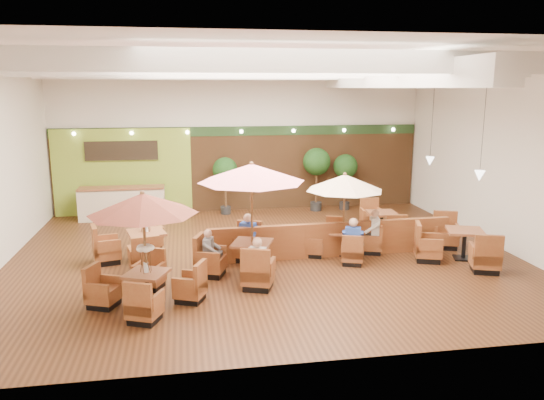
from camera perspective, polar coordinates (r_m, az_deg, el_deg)
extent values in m
plane|color=#381E0F|center=(15.05, -0.82, -6.03)|extent=(14.00, 14.00, 0.00)
cube|color=silver|center=(20.36, -3.40, 6.59)|extent=(14.00, 0.04, 5.50)
cube|color=silver|center=(8.64, 5.13, -0.76)|extent=(14.00, 0.04, 5.50)
cube|color=silver|center=(16.96, 23.32, 4.56)|extent=(0.04, 12.00, 5.50)
cube|color=white|center=(14.34, -0.89, 15.37)|extent=(14.00, 12.00, 0.04)
cube|color=brown|center=(20.44, -3.34, 3.36)|extent=(13.90, 0.10, 3.20)
cube|color=#1E3819|center=(20.26, -3.39, 7.42)|extent=(13.90, 0.12, 0.35)
cube|color=#84A42F|center=(20.39, -15.73, 2.91)|extent=(5.00, 0.08, 3.20)
cube|color=black|center=(20.21, -15.88, 5.12)|extent=(2.60, 0.08, 0.70)
cube|color=white|center=(15.24, 12.59, 12.82)|extent=(0.60, 11.00, 0.60)
cube|color=white|center=(10.39, 2.53, 14.73)|extent=(13.60, 0.12, 0.45)
cube|color=white|center=(13.04, 0.00, 14.17)|extent=(13.60, 0.12, 0.45)
cube|color=white|center=(15.61, -1.62, 13.80)|extent=(13.60, 0.12, 0.45)
cube|color=white|center=(18.29, -2.81, 13.52)|extent=(13.60, 0.12, 0.45)
cylinder|color=black|center=(15.38, 21.88, 8.33)|extent=(0.01, 0.01, 3.20)
cone|color=white|center=(15.54, 21.42, 2.45)|extent=(0.28, 0.28, 0.28)
cylinder|color=black|center=(18.02, 16.92, 9.07)|extent=(0.01, 0.01, 3.20)
cone|color=white|center=(18.15, 16.62, 4.03)|extent=(0.28, 0.28, 0.28)
sphere|color=#FFEAC6|center=(20.29, -20.54, 6.69)|extent=(0.14, 0.14, 0.14)
sphere|color=#FFEAC6|center=(20.01, -14.87, 6.98)|extent=(0.14, 0.14, 0.14)
sphere|color=#FFEAC6|center=(19.92, -9.09, 7.21)|extent=(0.14, 0.14, 0.14)
sphere|color=#FFEAC6|center=(20.03, -3.32, 7.37)|extent=(0.14, 0.14, 0.14)
sphere|color=#FFEAC6|center=(20.35, 2.34, 7.45)|extent=(0.14, 0.14, 0.14)
sphere|color=#FFEAC6|center=(20.84, 7.77, 7.45)|extent=(0.14, 0.14, 0.14)
sphere|color=#FFEAC6|center=(21.52, 12.91, 7.40)|extent=(0.14, 0.14, 0.14)
cube|color=beige|center=(19.81, -15.79, -0.43)|extent=(3.00, 0.70, 1.10)
cube|color=brown|center=(19.70, -15.89, 1.27)|extent=(3.00, 0.75, 0.06)
cube|color=brown|center=(14.99, 6.51, -4.24)|extent=(7.01, 0.43, 0.97)
cube|color=brown|center=(11.92, -13.36, -7.70)|extent=(1.09, 1.09, 0.06)
cylinder|color=black|center=(12.04, -13.28, -9.23)|extent=(0.10, 0.10, 0.64)
cube|color=black|center=(12.17, -13.20, -10.73)|extent=(0.57, 0.57, 0.04)
cube|color=brown|center=(11.21, -13.56, -11.25)|extent=(0.79, 0.79, 0.31)
cube|color=brown|center=(10.88, -13.19, -10.30)|extent=(0.59, 0.32, 0.68)
cube|color=brown|center=(11.26, -14.91, -10.14)|extent=(0.28, 0.52, 0.27)
cube|color=brown|center=(11.02, -12.28, -10.51)|extent=(0.28, 0.52, 0.27)
cube|color=black|center=(11.30, -13.50, -12.29)|extent=(0.70, 0.70, 0.14)
cube|color=brown|center=(12.93, -13.01, -8.04)|extent=(0.79, 0.79, 0.31)
cube|color=brown|center=(13.06, -13.45, -6.50)|extent=(0.59, 0.32, 0.68)
cube|color=brown|center=(12.75, -11.90, -7.35)|extent=(0.28, 0.52, 0.27)
cube|color=brown|center=(12.99, -14.18, -7.09)|extent=(0.28, 0.52, 0.27)
cube|color=black|center=(13.01, -12.96, -8.97)|extent=(0.70, 0.70, 0.14)
cube|color=brown|center=(12.17, -17.68, -9.60)|extent=(0.79, 0.79, 0.31)
cube|color=brown|center=(12.13, -16.60, -8.13)|extent=(0.32, 0.59, 0.68)
cube|color=brown|center=(12.33, -17.06, -8.31)|extent=(0.52, 0.28, 0.27)
cube|color=brown|center=(11.88, -18.44, -9.18)|extent=(0.52, 0.28, 0.27)
cube|color=black|center=(12.25, -17.61, -10.57)|extent=(0.70, 0.70, 0.14)
cube|color=brown|center=(12.03, -8.81, -9.40)|extent=(0.79, 0.79, 0.31)
cube|color=brown|center=(11.84, -9.99, -8.29)|extent=(0.32, 0.59, 0.68)
cube|color=brown|center=(11.72, -9.36, -8.99)|extent=(0.52, 0.28, 0.27)
cube|color=brown|center=(12.21, -8.33, -8.09)|extent=(0.52, 0.28, 0.27)
cube|color=black|center=(12.12, -8.77, -10.39)|extent=(0.70, 0.70, 0.14)
cylinder|color=brown|center=(11.76, -13.48, -5.33)|extent=(0.06, 0.06, 2.44)
cone|color=#5D271B|center=(11.50, -13.73, -0.38)|extent=(2.34, 2.34, 0.45)
sphere|color=brown|center=(11.46, -13.79, 0.74)|extent=(0.10, 0.10, 0.10)
cylinder|color=silver|center=(11.88, -13.39, -7.06)|extent=(0.10, 0.10, 0.22)
cube|color=brown|center=(13.44, -2.15, -4.67)|extent=(1.21, 1.21, 0.07)
cylinder|color=black|center=(13.56, -2.14, -6.25)|extent=(0.11, 0.11, 0.74)
cube|color=black|center=(13.69, -2.13, -7.80)|extent=(0.64, 0.64, 0.04)
cube|color=brown|center=(12.59, -1.51, -8.07)|extent=(0.89, 0.89, 0.36)
cube|color=brown|center=(12.24, -0.88, -7.01)|extent=(0.69, 0.34, 0.78)
cube|color=brown|center=(12.59, -2.97, -7.02)|extent=(0.29, 0.61, 0.31)
cube|color=brown|center=(12.46, -0.06, -7.20)|extent=(0.29, 0.61, 0.31)
cube|color=black|center=(12.68, -1.51, -9.16)|extent=(0.79, 0.79, 0.16)
cube|color=brown|center=(14.58, -2.67, -5.26)|extent=(0.89, 0.89, 0.36)
cube|color=brown|center=(14.74, -3.20, -3.72)|extent=(0.69, 0.34, 0.78)
cube|color=brown|center=(14.45, -1.43, -4.49)|extent=(0.29, 0.61, 0.31)
cube|color=brown|center=(14.59, -3.92, -4.34)|extent=(0.29, 0.61, 0.31)
cube|color=black|center=(14.66, -2.66, -6.21)|extent=(0.79, 0.79, 0.16)
cube|color=brown|center=(13.50, -6.63, -6.76)|extent=(0.89, 0.89, 0.36)
cube|color=brown|center=(13.50, -5.53, -5.23)|extent=(0.34, 0.69, 0.78)
cube|color=brown|center=(13.72, -6.25, -5.45)|extent=(0.61, 0.29, 0.31)
cube|color=brown|center=(13.14, -7.07, -6.27)|extent=(0.61, 0.29, 0.31)
cube|color=black|center=(13.58, -6.60, -7.78)|extent=(0.79, 0.79, 0.16)
cylinder|color=brown|center=(13.29, -2.17, -2.23)|extent=(0.06, 0.06, 2.78)
cone|color=#F57682|center=(13.04, -2.22, 2.94)|extent=(2.67, 2.67, 0.45)
sphere|color=brown|center=(13.01, -2.22, 3.94)|extent=(0.10, 0.10, 0.10)
cube|color=brown|center=(15.11, 7.68, -3.48)|extent=(0.98, 0.98, 0.05)
cylinder|color=black|center=(15.20, 7.64, -4.63)|extent=(0.09, 0.09, 0.60)
cube|color=black|center=(15.29, 7.61, -5.77)|extent=(0.52, 0.52, 0.04)
cube|color=brown|center=(14.43, 8.64, -5.83)|extent=(0.72, 0.72, 0.29)
cube|color=brown|center=(14.17, 9.25, -5.03)|extent=(0.56, 0.27, 0.63)
cube|color=brown|center=(14.38, 7.61, -5.10)|extent=(0.23, 0.49, 0.25)
cube|color=brown|center=(14.38, 9.71, -5.18)|extent=(0.23, 0.49, 0.25)
cube|color=black|center=(14.50, 8.61, -6.61)|extent=(0.64, 0.64, 0.13)
cube|color=brown|center=(16.01, 6.74, -3.99)|extent=(0.72, 0.72, 0.29)
cube|color=brown|center=(16.12, 6.27, -2.86)|extent=(0.56, 0.27, 0.63)
cube|color=brown|center=(15.95, 7.70, -3.40)|extent=(0.23, 0.49, 0.25)
cube|color=brown|center=(15.97, 5.81, -3.33)|extent=(0.23, 0.49, 0.25)
cube|color=black|center=(16.06, 6.72, -4.70)|extent=(0.64, 0.64, 0.13)
cube|color=brown|center=(14.99, 4.48, -5.05)|extent=(0.72, 0.72, 0.29)
cube|color=brown|center=(15.04, 5.25, -3.92)|extent=(0.27, 0.56, 0.63)
cube|color=brown|center=(15.19, 4.58, -4.11)|extent=(0.49, 0.23, 0.25)
cube|color=brown|center=(14.69, 4.39, -4.67)|extent=(0.49, 0.23, 0.25)
cube|color=black|center=(15.05, 4.46, -5.81)|extent=(0.64, 0.64, 0.13)
cube|color=brown|center=(15.48, 10.70, -4.67)|extent=(0.72, 0.72, 0.29)
cube|color=brown|center=(15.26, 10.05, -3.82)|extent=(0.27, 0.56, 0.63)
cube|color=brown|center=(15.18, 10.73, -4.29)|extent=(0.49, 0.23, 0.25)
cube|color=brown|center=(15.69, 10.71, -3.76)|extent=(0.49, 0.23, 0.25)
cube|color=black|center=(15.54, 10.67, -5.40)|extent=(0.64, 0.64, 0.13)
cylinder|color=brown|center=(14.99, 7.73, -1.71)|extent=(0.06, 0.06, 2.27)
cone|color=#D2B592|center=(14.80, 7.83, 1.88)|extent=(2.18, 2.18, 0.45)
sphere|color=brown|center=(14.76, 7.86, 2.76)|extent=(0.10, 0.10, 0.10)
cube|color=brown|center=(14.79, -13.38, -3.43)|extent=(1.15, 1.15, 0.07)
cylinder|color=black|center=(14.90, -13.31, -4.88)|extent=(0.11, 0.11, 0.74)
cube|color=black|center=(15.01, -13.24, -6.31)|extent=(0.61, 0.61, 0.04)
cube|color=brown|center=(13.91, -13.56, -6.44)|extent=(0.84, 0.84, 0.36)
cube|color=brown|center=(13.55, -14.01, -5.48)|extent=(0.70, 0.27, 0.78)
cube|color=brown|center=(13.80, -14.94, -5.69)|extent=(0.23, 0.62, 0.31)
cube|color=brown|center=(13.90, -12.29, -5.43)|extent=(0.23, 0.62, 0.31)
cube|color=black|center=(13.99, -13.51, -7.44)|extent=(0.74, 0.74, 0.16)
cube|color=brown|center=(15.94, -13.06, -4.06)|extent=(0.84, 0.84, 0.36)
cube|color=brown|center=(16.12, -12.81, -2.63)|extent=(0.70, 0.27, 0.78)
cube|color=brown|center=(15.93, -11.95, -3.17)|extent=(0.23, 0.62, 0.31)
cube|color=brown|center=(15.83, -14.25, -3.39)|extent=(0.23, 0.62, 0.31)
cube|color=black|center=(16.01, -13.01, -4.94)|extent=(0.74, 0.74, 0.16)
cube|color=brown|center=(15.04, -17.34, -5.27)|extent=(0.84, 0.84, 0.36)
cube|color=brown|center=(14.84, -16.38, -4.08)|extent=(0.27, 0.70, 0.78)
cube|color=brown|center=(15.28, -17.53, -4.13)|extent=(0.62, 0.23, 0.31)
cube|color=brown|center=(14.66, -17.26, -4.78)|extent=(0.62, 0.23, 0.31)
cube|color=black|center=(15.11, -17.28, -6.20)|extent=(0.74, 0.74, 0.16)
cylinder|color=silver|center=(14.76, -13.41, -2.89)|extent=(0.10, 0.10, 0.22)
cube|color=brown|center=(15.49, 20.06, -3.15)|extent=(1.21, 1.21, 0.07)
cylinder|color=black|center=(15.60, 19.96, -4.53)|extent=(0.11, 0.11, 0.74)
cube|color=black|center=(15.71, 19.86, -5.90)|extent=(0.64, 0.64, 0.04)
cube|color=brown|center=(14.75, 21.94, -5.94)|extent=(0.88, 0.88, 0.36)
cube|color=brown|center=(14.48, 22.92, -4.96)|extent=(0.69, 0.33, 0.78)
cube|color=brown|center=(14.62, 20.77, -5.09)|extent=(0.28, 0.61, 0.31)
cube|color=brown|center=(14.76, 23.24, -5.13)|extent=(0.28, 0.61, 0.31)
cube|color=black|center=(14.83, 21.86, -6.88)|extent=(0.78, 0.78, 0.16)
cube|color=brown|center=(16.51, 18.15, -3.80)|extent=(0.88, 0.88, 0.36)
cube|color=brown|center=(16.62, 17.51, -2.46)|extent=(0.69, 0.33, 0.78)
cube|color=brown|center=(16.50, 19.32, -3.08)|extent=(0.28, 0.61, 0.31)
cube|color=brown|center=(16.40, 17.09, -3.02)|extent=(0.28, 0.61, 0.31)
cube|color=black|center=(16.58, 18.10, -4.65)|extent=(0.78, 0.78, 0.16)
cube|color=brown|center=(15.13, 16.42, -5.10)|extent=(0.88, 0.88, 0.36)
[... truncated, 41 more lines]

